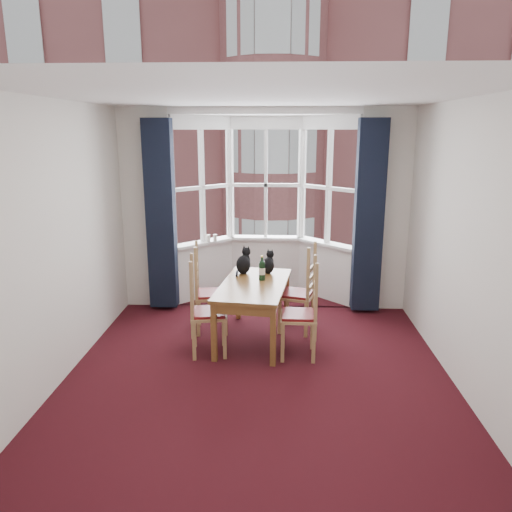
# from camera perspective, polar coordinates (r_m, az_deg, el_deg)

# --- Properties ---
(floor) EXTENTS (4.50, 4.50, 0.00)m
(floor) POSITION_cam_1_polar(r_m,az_deg,el_deg) (5.29, 0.18, -13.98)
(floor) COLOR black
(floor) RESTS_ON ground
(ceiling) EXTENTS (4.50, 4.50, 0.00)m
(ceiling) POSITION_cam_1_polar(r_m,az_deg,el_deg) (4.67, 0.21, 17.93)
(ceiling) COLOR white
(ceiling) RESTS_ON floor
(wall_left) EXTENTS (0.00, 4.50, 4.50)m
(wall_left) POSITION_cam_1_polar(r_m,az_deg,el_deg) (5.26, -22.14, 1.11)
(wall_left) COLOR silver
(wall_left) RESTS_ON floor
(wall_right) EXTENTS (0.00, 4.50, 4.50)m
(wall_right) POSITION_cam_1_polar(r_m,az_deg,el_deg) (5.11, 23.20, 0.65)
(wall_right) COLOR silver
(wall_right) RESTS_ON floor
(wall_near) EXTENTS (4.00, 0.00, 4.00)m
(wall_near) POSITION_cam_1_polar(r_m,az_deg,el_deg) (2.65, -1.83, -10.32)
(wall_near) COLOR silver
(wall_near) RESTS_ON floor
(wall_back_pier_left) EXTENTS (0.70, 0.12, 2.80)m
(wall_back_pier_left) POSITION_cam_1_polar(r_m,az_deg,el_deg) (7.23, -12.29, 5.18)
(wall_back_pier_left) COLOR silver
(wall_back_pier_left) RESTS_ON floor
(wall_back_pier_right) EXTENTS (0.70, 0.12, 2.80)m
(wall_back_pier_right) POSITION_cam_1_polar(r_m,az_deg,el_deg) (7.14, 14.36, 4.95)
(wall_back_pier_right) COLOR silver
(wall_back_pier_right) RESTS_ON floor
(bay_window) EXTENTS (2.76, 0.94, 2.80)m
(bay_window) POSITION_cam_1_polar(r_m,az_deg,el_deg) (7.49, 1.06, 5.81)
(bay_window) COLOR white
(bay_window) RESTS_ON floor
(curtain_left) EXTENTS (0.38, 0.22, 2.60)m
(curtain_left) POSITION_cam_1_polar(r_m,az_deg,el_deg) (7.01, -10.81, 4.56)
(curtain_left) COLOR black
(curtain_left) RESTS_ON floor
(curtain_right) EXTENTS (0.38, 0.22, 2.60)m
(curtain_right) POSITION_cam_1_polar(r_m,az_deg,el_deg) (6.93, 12.76, 4.35)
(curtain_right) COLOR black
(curtain_right) RESTS_ON floor
(dining_table) EXTENTS (0.93, 1.49, 0.72)m
(dining_table) POSITION_cam_1_polar(r_m,az_deg,el_deg) (5.99, -0.26, -3.95)
(dining_table) COLOR brown
(dining_table) RESTS_ON floor
(chair_left_near) EXTENTS (0.46, 0.47, 0.92)m
(chair_left_near) POSITION_cam_1_polar(r_m,az_deg,el_deg) (5.71, -6.35, -6.63)
(chair_left_near) COLOR #A58150
(chair_left_near) RESTS_ON floor
(chair_left_far) EXTENTS (0.45, 0.47, 0.92)m
(chair_left_far) POSITION_cam_1_polar(r_m,az_deg,el_deg) (6.34, -5.92, -4.48)
(chair_left_far) COLOR #A58150
(chair_left_far) RESTS_ON floor
(chair_right_near) EXTENTS (0.41, 0.43, 0.92)m
(chair_right_near) POSITION_cam_1_polar(r_m,az_deg,el_deg) (5.64, 5.80, -6.90)
(chair_right_near) COLOR #A58150
(chair_right_near) RESTS_ON floor
(chair_right_far) EXTENTS (0.50, 0.52, 0.92)m
(chair_right_far) POSITION_cam_1_polar(r_m,az_deg,el_deg) (6.31, 5.49, -4.55)
(chair_right_far) COLOR #A58150
(chair_right_far) RESTS_ON floor
(cat_left) EXTENTS (0.26, 0.30, 0.35)m
(cat_left) POSITION_cam_1_polar(r_m,az_deg,el_deg) (6.35, -1.41, -0.81)
(cat_left) COLOR black
(cat_left) RESTS_ON dining_table
(cat_right) EXTENTS (0.22, 0.26, 0.31)m
(cat_right) POSITION_cam_1_polar(r_m,az_deg,el_deg) (6.36, 1.40, -0.94)
(cat_right) COLOR black
(cat_right) RESTS_ON dining_table
(wine_bottle) EXTENTS (0.08, 0.08, 0.30)m
(wine_bottle) POSITION_cam_1_polar(r_m,az_deg,el_deg) (6.06, 0.69, -1.55)
(wine_bottle) COLOR black
(wine_bottle) RESTS_ON dining_table
(candle_tall) EXTENTS (0.06, 0.06, 0.10)m
(candle_tall) POSITION_cam_1_polar(r_m,az_deg,el_deg) (7.50, -5.47, 2.04)
(candle_tall) COLOR white
(candle_tall) RESTS_ON bay_window
(candle_short) EXTENTS (0.06, 0.06, 0.10)m
(candle_short) POSITION_cam_1_polar(r_m,az_deg,el_deg) (7.51, -4.70, 2.08)
(candle_short) COLOR white
(candle_short) RESTS_ON bay_window
(street) EXTENTS (80.00, 80.00, 0.00)m
(street) POSITION_cam_1_polar(r_m,az_deg,el_deg) (37.87, 2.18, 1.30)
(street) COLOR #333335
(street) RESTS_ON ground
(tenement_building) EXTENTS (18.40, 7.80, 15.20)m
(tenement_building) POSITION_cam_1_polar(r_m,az_deg,el_deg) (18.69, 1.99, 11.50)
(tenement_building) COLOR #9B5250
(tenement_building) RESTS_ON street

